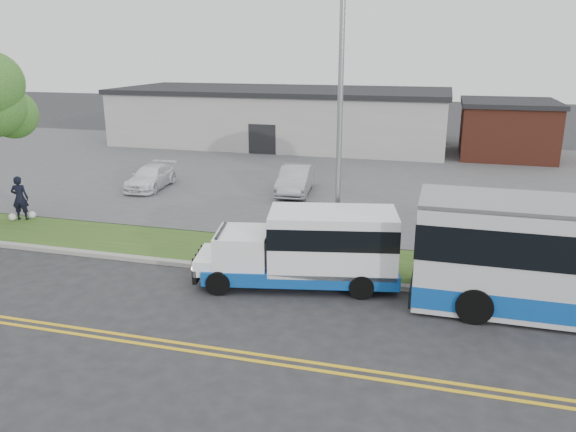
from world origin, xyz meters
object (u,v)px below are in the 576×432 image
(streetlight_near, at_px, (340,114))
(pedestrian, at_px, (20,198))
(parked_car_a, at_px, (296,180))
(shuttle_bus, at_px, (312,246))
(parked_car_b, at_px, (151,177))

(streetlight_near, relative_size, pedestrian, 4.91)
(streetlight_near, xyz_separation_m, parked_car_a, (-3.84, 8.99, -4.43))
(shuttle_bus, xyz_separation_m, parked_car_a, (-3.44, 10.99, -0.50))
(streetlight_near, distance_m, parked_car_a, 10.73)
(streetlight_near, bearing_deg, shuttle_bus, -101.18)
(shuttle_bus, relative_size, parked_car_a, 1.55)
(streetlight_near, relative_size, shuttle_bus, 1.43)
(shuttle_bus, xyz_separation_m, parked_car_b, (-11.19, 10.03, -0.62))
(streetlight_near, height_order, shuttle_bus, streetlight_near)
(streetlight_near, xyz_separation_m, shuttle_bus, (-0.40, -2.00, -3.93))
(parked_car_a, distance_m, parked_car_b, 7.80)
(parked_car_b, bearing_deg, pedestrian, -115.56)
(parked_car_a, bearing_deg, pedestrian, -149.33)
(streetlight_near, height_order, parked_car_a, streetlight_near)
(parked_car_b, bearing_deg, parked_car_a, 2.36)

